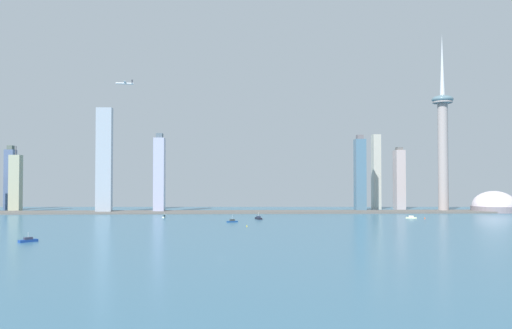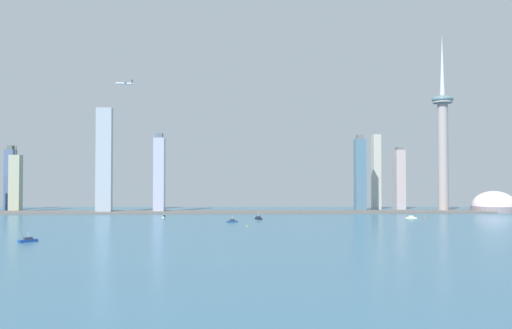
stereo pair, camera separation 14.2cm
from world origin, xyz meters
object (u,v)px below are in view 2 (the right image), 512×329
at_px(skyscraper_2, 10,179).
at_px(boat_0, 232,221).
at_px(stadium_dome, 494,206).
at_px(skyscraper_7, 104,160).
at_px(boat_4, 164,217).
at_px(boat_1, 411,217).
at_px(channel_buoy_2, 425,218).
at_px(skyscraper_1, 399,179).
at_px(observation_tower, 443,133).
at_px(skyscraper_4, 376,172).
at_px(channel_buoy_0, 247,226).
at_px(boat_2, 28,240).
at_px(skyscraper_5, 159,174).
at_px(channel_buoy_1, 260,218).
at_px(boat_3, 259,218).
at_px(skyscraper_3, 16,183).
at_px(airplane, 125,83).
at_px(skyscraper_6, 360,174).

relative_size(skyscraper_2, boat_0, 7.83).
xyz_separation_m(stadium_dome, skyscraper_7, (-639.15, -3.91, 75.58)).
xyz_separation_m(boat_0, boat_4, (-96.65, 74.85, 0.11)).
distance_m(boat_1, channel_buoy_2, 18.60).
bearing_deg(skyscraper_1, skyscraper_7, -171.31).
height_order(observation_tower, stadium_dome, observation_tower).
height_order(skyscraper_2, skyscraper_4, skyscraper_4).
xyz_separation_m(boat_0, channel_buoy_2, (264.19, 43.72, -0.15)).
bearing_deg(boat_1, skyscraper_2, -179.39).
distance_m(channel_buoy_0, channel_buoy_2, 268.99).
distance_m(stadium_dome, boat_1, 223.17).
height_order(boat_2, channel_buoy_2, boat_2).
relative_size(skyscraper_2, boat_1, 7.29).
height_order(skyscraper_1, skyscraper_5, skyscraper_5).
bearing_deg(channel_buoy_1, skyscraper_4, 44.36).
height_order(boat_3, channel_buoy_0, boat_3).
relative_size(skyscraper_7, boat_0, 11.69).
height_order(observation_tower, boat_3, observation_tower).
xyz_separation_m(observation_tower, skyscraper_3, (-712.05, 18.88, -84.50)).
bearing_deg(skyscraper_4, skyscraper_2, -179.61).
height_order(boat_1, airplane, airplane).
relative_size(skyscraper_7, boat_4, 22.11).
relative_size(observation_tower, skyscraper_3, 2.72).
xyz_separation_m(skyscraper_3, boat_1, (610.31, -156.74, -45.98)).
bearing_deg(boat_3, skyscraper_1, -67.05).
bearing_deg(skyscraper_6, channel_buoy_2, -72.10).
bearing_deg(channel_buoy_2, boat_4, 175.07).
bearing_deg(airplane, boat_0, 128.70).
height_order(skyscraper_5, boat_0, skyscraper_5).
relative_size(stadium_dome, boat_3, 4.09).
height_order(skyscraper_3, airplane, airplane).
relative_size(skyscraper_3, channel_buoy_1, 37.72).
bearing_deg(channel_buoy_2, channel_buoy_1, 177.78).
distance_m(stadium_dome, skyscraper_6, 226.06).
bearing_deg(channel_buoy_2, skyscraper_6, 107.90).
distance_m(boat_2, channel_buoy_1, 327.92).
bearing_deg(stadium_dome, boat_4, -168.53).
distance_m(boat_4, channel_buoy_2, 362.18).
bearing_deg(skyscraper_1, skyscraper_5, -170.96).
bearing_deg(observation_tower, skyscraper_2, 174.47).
bearing_deg(skyscraper_2, airplane, -26.37).
xyz_separation_m(boat_1, channel_buoy_1, (-211.59, -1.65, 0.12)).
bearing_deg(channel_buoy_0, channel_buoy_2, 23.52).
bearing_deg(stadium_dome, channel_buoy_2, -140.43).
bearing_deg(skyscraper_6, boat_2, -134.35).
xyz_separation_m(skyscraper_5, skyscraper_6, (333.70, 14.21, -0.08)).
relative_size(skyscraper_4, boat_3, 7.51).
bearing_deg(skyscraper_5, boat_2, -98.30).
height_order(skyscraper_5, boat_2, skyscraper_5).
height_order(skyscraper_1, skyscraper_2, skyscraper_2).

